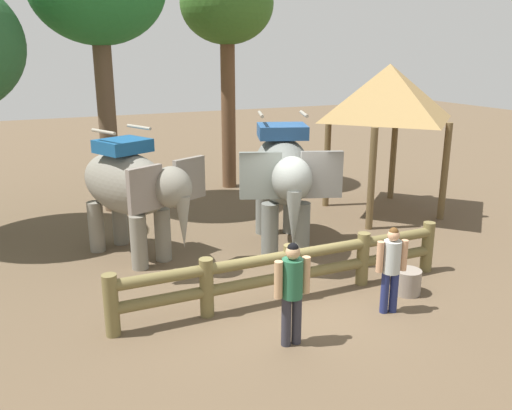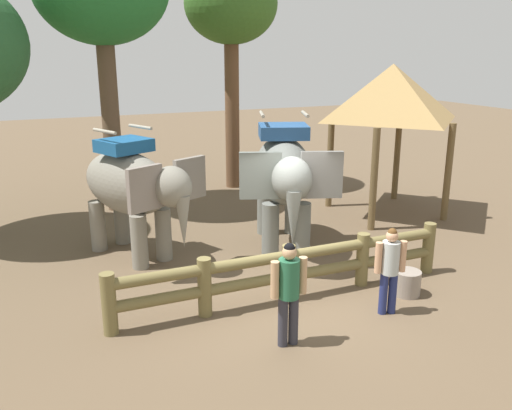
{
  "view_description": "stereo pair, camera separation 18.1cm",
  "coord_description": "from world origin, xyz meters",
  "px_view_note": "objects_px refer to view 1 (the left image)",
  "views": [
    {
      "loc": [
        -4.23,
        -7.98,
        4.43
      ],
      "look_at": [
        0.0,
        1.49,
        1.4
      ],
      "focal_mm": 37.6,
      "sensor_mm": 36.0,
      "label": 1
    },
    {
      "loc": [
        -4.06,
        -8.05,
        4.43
      ],
      "look_at": [
        0.0,
        1.49,
        1.4
      ],
      "focal_mm": 37.6,
      "sensor_mm": 36.0,
      "label": 2
    }
  ],
  "objects_px": {
    "tree_far_left": "(227,9)",
    "thatched_shelter": "(388,94)",
    "tourist_woman_in_black": "(391,264)",
    "tourist_man_in_blue": "(292,287)",
    "feed_bucket": "(407,282)",
    "elephant_center": "(283,175)",
    "elephant_near_left": "(132,187)",
    "log_fence": "(290,268)"
  },
  "relations": [
    {
      "from": "elephant_near_left",
      "to": "tourist_man_in_blue",
      "type": "distance_m",
      "value": 4.85
    },
    {
      "from": "elephant_center",
      "to": "log_fence",
      "type": "bearing_deg",
      "value": -113.79
    },
    {
      "from": "log_fence",
      "to": "feed_bucket",
      "type": "distance_m",
      "value": 2.27
    },
    {
      "from": "thatched_shelter",
      "to": "feed_bucket",
      "type": "relative_size",
      "value": 8.04
    },
    {
      "from": "tourist_woman_in_black",
      "to": "tourist_man_in_blue",
      "type": "bearing_deg",
      "value": -173.12
    },
    {
      "from": "tourist_man_in_blue",
      "to": "tree_far_left",
      "type": "distance_m",
      "value": 11.08
    },
    {
      "from": "feed_bucket",
      "to": "elephant_center",
      "type": "bearing_deg",
      "value": 108.95
    },
    {
      "from": "tree_far_left",
      "to": "thatched_shelter",
      "type": "bearing_deg",
      "value": -57.52
    },
    {
      "from": "elephant_near_left",
      "to": "thatched_shelter",
      "type": "distance_m",
      "value": 7.26
    },
    {
      "from": "elephant_near_left",
      "to": "feed_bucket",
      "type": "height_order",
      "value": "elephant_near_left"
    },
    {
      "from": "elephant_center",
      "to": "tourist_woman_in_black",
      "type": "bearing_deg",
      "value": -85.53
    },
    {
      "from": "log_fence",
      "to": "elephant_near_left",
      "type": "bearing_deg",
      "value": 123.99
    },
    {
      "from": "elephant_near_left",
      "to": "feed_bucket",
      "type": "xyz_separation_m",
      "value": [
        4.27,
        -3.88,
        -1.37
      ]
    },
    {
      "from": "elephant_near_left",
      "to": "tourist_woman_in_black",
      "type": "distance_m",
      "value": 5.62
    },
    {
      "from": "thatched_shelter",
      "to": "tree_far_left",
      "type": "xyz_separation_m",
      "value": [
        -2.84,
        4.46,
        2.32
      ]
    },
    {
      "from": "log_fence",
      "to": "tourist_man_in_blue",
      "type": "distance_m",
      "value": 1.62
    },
    {
      "from": "tree_far_left",
      "to": "tourist_man_in_blue",
      "type": "bearing_deg",
      "value": -105.87
    },
    {
      "from": "tree_far_left",
      "to": "feed_bucket",
      "type": "xyz_separation_m",
      "value": [
        0.08,
        -8.97,
        -5.37
      ]
    },
    {
      "from": "tourist_man_in_blue",
      "to": "feed_bucket",
      "type": "distance_m",
      "value": 3.01
    },
    {
      "from": "log_fence",
      "to": "tree_far_left",
      "type": "height_order",
      "value": "tree_far_left"
    },
    {
      "from": "log_fence",
      "to": "thatched_shelter",
      "type": "height_order",
      "value": "thatched_shelter"
    },
    {
      "from": "tree_far_left",
      "to": "feed_bucket",
      "type": "distance_m",
      "value": 10.46
    },
    {
      "from": "tree_far_left",
      "to": "elephant_near_left",
      "type": "bearing_deg",
      "value": -129.48
    },
    {
      "from": "log_fence",
      "to": "elephant_center",
      "type": "bearing_deg",
      "value": 66.21
    },
    {
      "from": "elephant_center",
      "to": "feed_bucket",
      "type": "xyz_separation_m",
      "value": [
        1.07,
        -3.1,
        -1.5
      ]
    },
    {
      "from": "tourist_woman_in_black",
      "to": "tree_far_left",
      "type": "distance_m",
      "value": 10.57
    },
    {
      "from": "log_fence",
      "to": "elephant_center",
      "type": "height_order",
      "value": "elephant_center"
    },
    {
      "from": "tourist_man_in_blue",
      "to": "thatched_shelter",
      "type": "distance_m",
      "value": 8.0
    },
    {
      "from": "thatched_shelter",
      "to": "tree_far_left",
      "type": "bearing_deg",
      "value": 122.48
    },
    {
      "from": "log_fence",
      "to": "tree_far_left",
      "type": "relative_size",
      "value": 0.95
    },
    {
      "from": "tourist_woman_in_black",
      "to": "tourist_man_in_blue",
      "type": "relative_size",
      "value": 0.93
    },
    {
      "from": "tourist_man_in_blue",
      "to": "feed_bucket",
      "type": "bearing_deg",
      "value": 14.15
    },
    {
      "from": "elephant_center",
      "to": "feed_bucket",
      "type": "bearing_deg",
      "value": -71.05
    },
    {
      "from": "tree_far_left",
      "to": "tourist_woman_in_black",
      "type": "bearing_deg",
      "value": -94.3
    },
    {
      "from": "elephant_center",
      "to": "feed_bucket",
      "type": "relative_size",
      "value": 7.29
    },
    {
      "from": "elephant_near_left",
      "to": "tourist_woman_in_black",
      "type": "bearing_deg",
      "value": -51.26
    },
    {
      "from": "tourist_woman_in_black",
      "to": "tree_far_left",
      "type": "relative_size",
      "value": 0.22
    },
    {
      "from": "tourist_woman_in_black",
      "to": "tourist_man_in_blue",
      "type": "height_order",
      "value": "tourist_man_in_blue"
    },
    {
      "from": "tourist_woman_in_black",
      "to": "thatched_shelter",
      "type": "height_order",
      "value": "thatched_shelter"
    },
    {
      "from": "log_fence",
      "to": "tourist_woman_in_black",
      "type": "distance_m",
      "value": 1.8
    },
    {
      "from": "tourist_woman_in_black",
      "to": "tourist_man_in_blue",
      "type": "xyz_separation_m",
      "value": [
        -2.04,
        -0.25,
        0.07
      ]
    },
    {
      "from": "elephant_center",
      "to": "thatched_shelter",
      "type": "bearing_deg",
      "value": 20.19
    }
  ]
}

